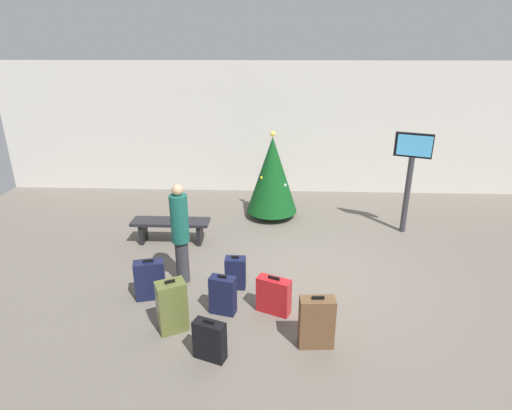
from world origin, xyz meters
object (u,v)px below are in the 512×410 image
at_px(waiting_bench, 171,226).
at_px(suitcase_1, 235,273).
at_px(flight_info_kiosk, 411,167).
at_px(suitcase_6, 210,340).
at_px(holiday_tree, 272,175).
at_px(suitcase_5, 223,295).
at_px(traveller_0, 180,231).
at_px(suitcase_2, 317,322).
at_px(suitcase_4, 274,295).
at_px(suitcase_0, 172,306).
at_px(suitcase_3, 150,280).

height_order(waiting_bench, suitcase_1, suitcase_1).
bearing_deg(flight_info_kiosk, suitcase_6, -131.32).
relative_size(holiday_tree, suitcase_5, 3.18).
bearing_deg(suitcase_6, traveller_0, 111.72).
distance_m(suitcase_2, suitcase_5, 1.48).
xyz_separation_m(suitcase_2, suitcase_4, (-0.56, 0.72, -0.08)).
height_order(waiting_bench, suitcase_5, suitcase_5).
xyz_separation_m(suitcase_0, suitcase_5, (0.65, 0.43, -0.08)).
relative_size(traveller_0, suitcase_0, 2.18).
relative_size(traveller_0, suitcase_5, 2.73).
bearing_deg(holiday_tree, flight_info_kiosk, -14.07).
bearing_deg(waiting_bench, suitcase_3, -85.94).
xyz_separation_m(suitcase_1, suitcase_5, (-0.12, -0.70, 0.03)).
bearing_deg(flight_info_kiosk, holiday_tree, 165.93).
distance_m(holiday_tree, suitcase_2, 4.56).
bearing_deg(suitcase_3, suitcase_0, -55.39).
relative_size(suitcase_3, suitcase_6, 1.17).
height_order(suitcase_3, suitcase_6, suitcase_3).
relative_size(suitcase_2, suitcase_3, 1.12).
bearing_deg(suitcase_4, suitcase_1, 133.95).
bearing_deg(suitcase_6, suitcase_3, 130.71).
height_order(suitcase_2, suitcase_3, suitcase_2).
height_order(holiday_tree, flight_info_kiosk, flight_info_kiosk).
distance_m(suitcase_0, suitcase_4, 1.49).
height_order(waiting_bench, suitcase_4, suitcase_4).
xyz_separation_m(suitcase_1, suitcase_2, (1.19, -1.37, 0.09)).
distance_m(waiting_bench, suitcase_6, 3.55).
bearing_deg(waiting_bench, holiday_tree, 35.92).
bearing_deg(suitcase_2, suitcase_5, 153.00).
relative_size(traveller_0, suitcase_6, 3.01).
bearing_deg(traveller_0, suitcase_5, -47.68).
relative_size(holiday_tree, suitcase_3, 2.99).
bearing_deg(flight_info_kiosk, suitcase_2, -120.43).
bearing_deg(suitcase_0, flight_info_kiosk, 40.12).
height_order(flight_info_kiosk, waiting_bench, flight_info_kiosk).
height_order(flight_info_kiosk, suitcase_1, flight_info_kiosk).
relative_size(suitcase_2, suitcase_6, 1.31).
bearing_deg(suitcase_1, traveller_0, 170.08).
bearing_deg(suitcase_4, waiting_bench, 132.37).
bearing_deg(suitcase_4, holiday_tree, 90.93).
distance_m(suitcase_1, suitcase_5, 0.71).
distance_m(waiting_bench, suitcase_2, 4.00).
distance_m(traveller_0, suitcase_2, 2.66).
bearing_deg(suitcase_0, waiting_bench, 103.78).
xyz_separation_m(waiting_bench, traveller_0, (0.55, -1.47, 0.56)).
xyz_separation_m(traveller_0, suitcase_5, (0.78, -0.86, -0.63)).
bearing_deg(suitcase_3, suitcase_2, -22.08).
height_order(flight_info_kiosk, suitcase_2, flight_info_kiosk).
distance_m(flight_info_kiosk, suitcase_5, 4.82).
xyz_separation_m(flight_info_kiosk, suitcase_0, (-4.18, -3.52, -1.06)).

